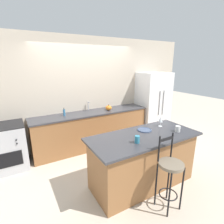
{
  "coord_description": "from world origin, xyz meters",
  "views": [
    {
      "loc": [
        -1.62,
        -3.48,
        2.09
      ],
      "look_at": [
        0.07,
        -0.54,
        1.12
      ],
      "focal_mm": 28.0,
      "sensor_mm": 36.0,
      "label": 1
    }
  ],
  "objects_px": {
    "coffee_mug": "(178,129)",
    "tumbler_cup": "(137,139)",
    "wine_glass": "(161,120)",
    "refrigerator": "(153,104)",
    "oven_range": "(5,147)",
    "pumpkin_decoration": "(109,108)",
    "soap_bottle": "(64,112)",
    "dinner_plate": "(144,130)",
    "bar_stool_near": "(170,172)"
  },
  "relations": [
    {
      "from": "dinner_plate",
      "to": "bar_stool_near",
      "type": "bearing_deg",
      "value": -102.46
    },
    {
      "from": "oven_range",
      "to": "soap_bottle",
      "type": "bearing_deg",
      "value": 3.45
    },
    {
      "from": "tumbler_cup",
      "to": "oven_range",
      "type": "bearing_deg",
      "value": 133.63
    },
    {
      "from": "wine_glass",
      "to": "pumpkin_decoration",
      "type": "distance_m",
      "value": 1.55
    },
    {
      "from": "wine_glass",
      "to": "tumbler_cup",
      "type": "height_order",
      "value": "wine_glass"
    },
    {
      "from": "bar_stool_near",
      "to": "pumpkin_decoration",
      "type": "bearing_deg",
      "value": 82.97
    },
    {
      "from": "bar_stool_near",
      "to": "tumbler_cup",
      "type": "xyz_separation_m",
      "value": [
        -0.25,
        0.44,
        0.38
      ]
    },
    {
      "from": "bar_stool_near",
      "to": "coffee_mug",
      "type": "relative_size",
      "value": 9.47
    },
    {
      "from": "refrigerator",
      "to": "bar_stool_near",
      "type": "relative_size",
      "value": 1.61
    },
    {
      "from": "tumbler_cup",
      "to": "soap_bottle",
      "type": "bearing_deg",
      "value": 106.13
    },
    {
      "from": "oven_range",
      "to": "dinner_plate",
      "type": "xyz_separation_m",
      "value": [
        2.22,
        -1.55,
        0.47
      ]
    },
    {
      "from": "pumpkin_decoration",
      "to": "tumbler_cup",
      "type": "bearing_deg",
      "value": -106.09
    },
    {
      "from": "bar_stool_near",
      "to": "soap_bottle",
      "type": "height_order",
      "value": "bar_stool_near"
    },
    {
      "from": "oven_range",
      "to": "coffee_mug",
      "type": "height_order",
      "value": "coffee_mug"
    },
    {
      "from": "wine_glass",
      "to": "tumbler_cup",
      "type": "distance_m",
      "value": 0.89
    },
    {
      "from": "coffee_mug",
      "to": "tumbler_cup",
      "type": "height_order",
      "value": "tumbler_cup"
    },
    {
      "from": "refrigerator",
      "to": "coffee_mug",
      "type": "height_order",
      "value": "refrigerator"
    },
    {
      "from": "refrigerator",
      "to": "oven_range",
      "type": "relative_size",
      "value": 1.96
    },
    {
      "from": "oven_range",
      "to": "pumpkin_decoration",
      "type": "distance_m",
      "value": 2.39
    },
    {
      "from": "refrigerator",
      "to": "bar_stool_near",
      "type": "height_order",
      "value": "refrigerator"
    },
    {
      "from": "oven_range",
      "to": "soap_bottle",
      "type": "relative_size",
      "value": 5.07
    },
    {
      "from": "bar_stool_near",
      "to": "pumpkin_decoration",
      "type": "xyz_separation_m",
      "value": [
        0.29,
        2.32,
        0.38
      ]
    },
    {
      "from": "oven_range",
      "to": "bar_stool_near",
      "type": "height_order",
      "value": "bar_stool_near"
    },
    {
      "from": "refrigerator",
      "to": "wine_glass",
      "type": "height_order",
      "value": "refrigerator"
    },
    {
      "from": "refrigerator",
      "to": "dinner_plate",
      "type": "height_order",
      "value": "refrigerator"
    },
    {
      "from": "bar_stool_near",
      "to": "soap_bottle",
      "type": "relative_size",
      "value": 6.15
    },
    {
      "from": "oven_range",
      "to": "bar_stool_near",
      "type": "bearing_deg",
      "value": -48.63
    },
    {
      "from": "oven_range",
      "to": "soap_bottle",
      "type": "height_order",
      "value": "soap_bottle"
    },
    {
      "from": "oven_range",
      "to": "coffee_mug",
      "type": "xyz_separation_m",
      "value": [
        2.69,
        -1.88,
        0.51
      ]
    },
    {
      "from": "oven_range",
      "to": "pumpkin_decoration",
      "type": "relative_size",
      "value": 5.94
    },
    {
      "from": "coffee_mug",
      "to": "pumpkin_decoration",
      "type": "distance_m",
      "value": 1.9
    },
    {
      "from": "wine_glass",
      "to": "refrigerator",
      "type": "bearing_deg",
      "value": 51.57
    },
    {
      "from": "oven_range",
      "to": "pumpkin_decoration",
      "type": "bearing_deg",
      "value": -0.27
    },
    {
      "from": "coffee_mug",
      "to": "pumpkin_decoration",
      "type": "height_order",
      "value": "pumpkin_decoration"
    },
    {
      "from": "bar_stool_near",
      "to": "tumbler_cup",
      "type": "distance_m",
      "value": 0.64
    },
    {
      "from": "refrigerator",
      "to": "tumbler_cup",
      "type": "distance_m",
      "value": 2.77
    },
    {
      "from": "coffee_mug",
      "to": "tumbler_cup",
      "type": "xyz_separation_m",
      "value": [
        -0.9,
        -0.01,
        0.01
      ]
    },
    {
      "from": "refrigerator",
      "to": "oven_range",
      "type": "xyz_separation_m",
      "value": [
        -3.83,
        0.0,
        -0.44
      ]
    },
    {
      "from": "coffee_mug",
      "to": "soap_bottle",
      "type": "relative_size",
      "value": 0.65
    },
    {
      "from": "oven_range",
      "to": "bar_stool_near",
      "type": "relative_size",
      "value": 0.82
    },
    {
      "from": "pumpkin_decoration",
      "to": "soap_bottle",
      "type": "relative_size",
      "value": 0.85
    },
    {
      "from": "wine_glass",
      "to": "soap_bottle",
      "type": "relative_size",
      "value": 1.03
    },
    {
      "from": "refrigerator",
      "to": "soap_bottle",
      "type": "xyz_separation_m",
      "value": [
        -2.6,
        0.08,
        0.08
      ]
    },
    {
      "from": "oven_range",
      "to": "dinner_plate",
      "type": "distance_m",
      "value": 2.75
    },
    {
      "from": "bar_stool_near",
      "to": "dinner_plate",
      "type": "xyz_separation_m",
      "value": [
        0.17,
        0.78,
        0.33
      ]
    },
    {
      "from": "refrigerator",
      "to": "pumpkin_decoration",
      "type": "bearing_deg",
      "value": -179.77
    },
    {
      "from": "coffee_mug",
      "to": "soap_bottle",
      "type": "xyz_separation_m",
      "value": [
        -1.46,
        1.95,
        0.02
      ]
    },
    {
      "from": "soap_bottle",
      "to": "coffee_mug",
      "type": "bearing_deg",
      "value": -53.15
    },
    {
      "from": "bar_stool_near",
      "to": "coffee_mug",
      "type": "bearing_deg",
      "value": 35.04
    },
    {
      "from": "refrigerator",
      "to": "wine_glass",
      "type": "distance_m",
      "value": 1.96
    }
  ]
}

